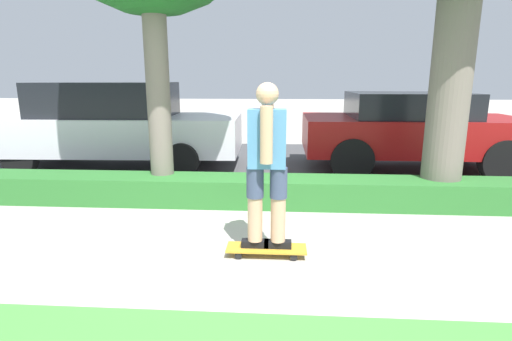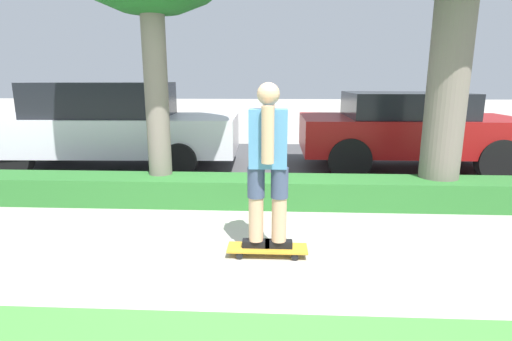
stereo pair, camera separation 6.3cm
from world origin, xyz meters
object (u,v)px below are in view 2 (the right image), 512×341
Objects in this scene: skateboard at (267,249)px; parked_car_middle at (407,129)px; skater_person at (268,163)px; parked_car_front at (110,125)px.

skateboard is 4.62m from parked_car_middle.
skater_person reaches higher than parked_car_front.
skater_person is 0.40× the size of parked_car_middle.
skateboard is at bearing -53.34° from parked_car_front.
parked_car_middle is (2.47, 3.84, 0.70)m from skateboard.
skater_person is 4.57m from parked_car_middle.
parked_car_middle is (2.47, 3.84, -0.14)m from skater_person.
skateboard is 0.16× the size of parked_car_front.
skater_person is at bearing -1.79° from skateboard.
parked_car_front is (-3.05, 3.80, 0.74)m from skateboard.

